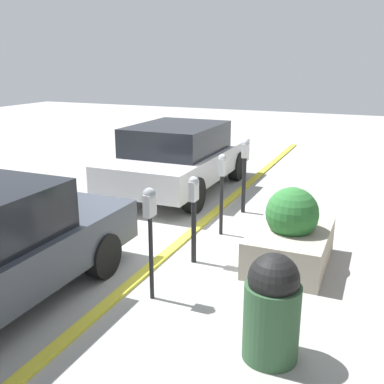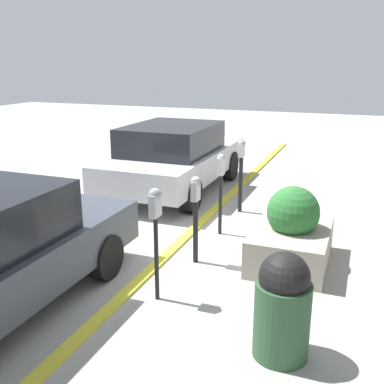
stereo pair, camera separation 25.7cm
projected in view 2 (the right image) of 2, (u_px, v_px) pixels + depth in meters
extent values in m
plane|color=#999993|center=(186.00, 243.00, 7.36)|extent=(40.00, 40.00, 0.00)
cube|color=gold|center=(181.00, 241.00, 7.38)|extent=(19.00, 0.16, 0.04)
cylinder|color=black|center=(156.00, 259.00, 5.47)|extent=(0.05, 0.05, 1.09)
cube|color=#B7B7BC|center=(155.00, 206.00, 5.28)|extent=(0.18, 0.09, 0.28)
sphere|color=gray|center=(155.00, 195.00, 5.24)|extent=(0.16, 0.16, 0.16)
cylinder|color=black|center=(196.00, 232.00, 6.52)|extent=(0.08, 0.08, 0.95)
cube|color=#B7B7BC|center=(196.00, 191.00, 6.35)|extent=(0.17, 0.09, 0.28)
sphere|color=gray|center=(196.00, 181.00, 6.31)|extent=(0.15, 0.15, 0.15)
cylinder|color=black|center=(220.00, 205.00, 7.59)|extent=(0.06, 0.06, 1.04)
cube|color=#B7B7BC|center=(221.00, 166.00, 7.40)|extent=(0.16, 0.09, 0.29)
sphere|color=gray|center=(221.00, 158.00, 7.36)|extent=(0.13, 0.13, 0.13)
cylinder|color=black|center=(240.00, 185.00, 8.71)|extent=(0.08, 0.08, 1.10)
cube|color=#B7B7BC|center=(242.00, 150.00, 8.52)|extent=(0.17, 0.09, 0.26)
sphere|color=gray|center=(242.00, 144.00, 8.48)|extent=(0.15, 0.15, 0.15)
cube|color=#A39989|center=(291.00, 245.00, 6.57)|extent=(1.58, 1.06, 0.53)
sphere|color=#28662D|center=(293.00, 212.00, 6.42)|extent=(0.75, 0.75, 0.75)
cylinder|color=black|center=(105.00, 257.00, 6.09)|extent=(0.62, 0.23, 0.62)
cylinder|color=black|center=(4.00, 239.00, 6.69)|extent=(0.62, 0.23, 0.62)
cube|color=#B7B7BC|center=(175.00, 163.00, 10.18)|extent=(4.36, 1.98, 0.57)
cube|color=black|center=(172.00, 138.00, 9.86)|extent=(2.27, 1.74, 0.60)
cylinder|color=black|center=(230.00, 166.00, 11.16)|extent=(0.70, 0.24, 0.70)
cylinder|color=black|center=(164.00, 160.00, 11.78)|extent=(0.70, 0.24, 0.70)
cylinder|color=black|center=(191.00, 195.00, 8.74)|extent=(0.70, 0.24, 0.70)
cylinder|color=black|center=(110.00, 186.00, 9.36)|extent=(0.70, 0.24, 0.70)
cylinder|color=#2D5133|center=(282.00, 320.00, 4.45)|extent=(0.56, 0.56, 0.79)
sphere|color=black|center=(284.00, 277.00, 4.32)|extent=(0.50, 0.50, 0.50)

